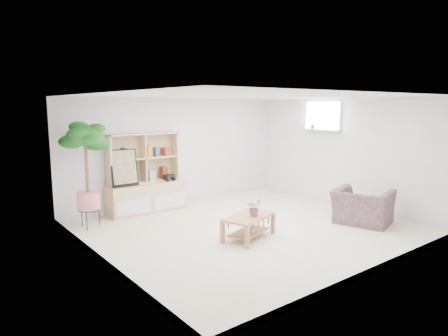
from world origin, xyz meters
TOP-DOWN VIEW (x-y plane):
  - floor at (0.00, 0.00)m, footprint 5.50×5.00m
  - ceiling at (0.00, 0.00)m, footprint 5.50×5.00m
  - walls at (0.00, 0.00)m, footprint 5.51×5.01m
  - baseboard at (0.00, 0.00)m, footprint 5.50×5.00m
  - window at (2.73, 0.60)m, footprint 0.10×0.98m
  - window_sill at (2.67, 0.60)m, footprint 0.14×1.00m
  - storage_unit at (-0.95, 2.24)m, footprint 1.67×0.56m
  - poster at (-1.46, 2.17)m, footprint 0.55×0.15m
  - toy_truck at (-0.43, 2.17)m, footprint 0.31×0.22m
  - coffee_table at (-0.37, -0.38)m, footprint 1.09×0.82m
  - table_plant at (-0.31, -0.44)m, footprint 0.31×0.29m
  - floor_tree at (-2.30, 1.88)m, footprint 0.77×0.77m
  - armchair at (1.91, -1.07)m, footprint 1.13×1.22m
  - sill_plant at (2.67, 0.83)m, footprint 0.15×0.14m

SIDE VIEW (x-z plane):
  - floor at x=0.00m, z-range -0.01..0.01m
  - baseboard at x=0.00m, z-range 0.00..0.10m
  - coffee_table at x=-0.37m, z-range 0.00..0.40m
  - armchair at x=1.91m, z-range 0.00..0.75m
  - table_plant at x=-0.31m, z-range 0.40..0.68m
  - toy_truck at x=-0.43m, z-range 0.63..0.78m
  - storage_unit at x=-0.95m, z-range 0.00..1.67m
  - floor_tree at x=-2.30m, z-range 0.00..1.96m
  - poster at x=-1.46m, z-range 0.63..1.38m
  - walls at x=0.00m, z-range 0.00..2.40m
  - window_sill at x=2.67m, z-range 1.66..1.70m
  - sill_plant at x=2.67m, z-range 1.70..1.93m
  - window at x=2.73m, z-range 1.66..2.34m
  - ceiling at x=0.00m, z-range 2.40..2.40m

